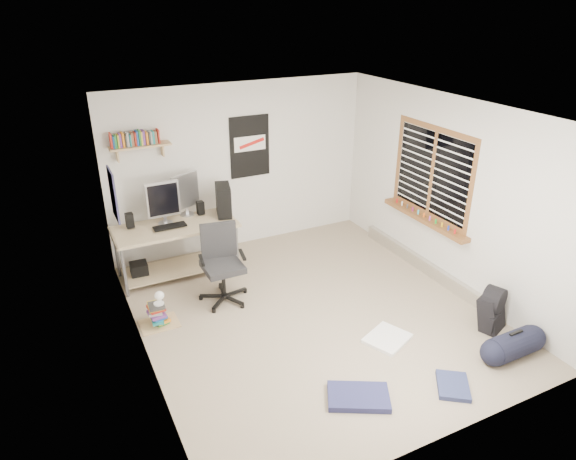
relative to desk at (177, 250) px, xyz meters
name	(u,v)px	position (x,y,z in m)	size (l,w,h in m)	color
floor	(311,313)	(1.20, -1.71, -0.37)	(4.00, 4.50, 0.01)	gray
ceiling	(316,111)	(1.20, -1.71, 2.14)	(4.00, 4.50, 0.01)	white
back_wall	(241,167)	(1.20, 0.55, 0.89)	(4.00, 0.01, 2.50)	silver
left_wall	(135,257)	(-0.81, -1.71, 0.89)	(0.01, 4.50, 2.50)	silver
right_wall	(448,194)	(3.20, -1.71, 0.89)	(0.01, 4.50, 2.50)	silver
desk	(177,250)	(0.00, 0.00, 0.00)	(1.66, 0.73, 0.76)	#CCA88D
monitor_left	(164,206)	(-0.10, 0.11, 0.64)	(0.45, 0.11, 0.49)	#A7A7AC
monitor_right	(186,198)	(0.26, 0.29, 0.64)	(0.45, 0.11, 0.49)	#A7A8AC
pc_tower	(223,200)	(0.73, 0.05, 0.61)	(0.20, 0.41, 0.43)	black
keyboard	(170,226)	(-0.08, -0.05, 0.40)	(0.44, 0.15, 0.02)	black
speaker_left	(130,220)	(-0.55, 0.18, 0.49)	(0.10, 0.10, 0.20)	black
speaker_right	(200,208)	(0.44, 0.21, 0.49)	(0.09, 0.09, 0.19)	black
office_chair	(223,266)	(0.34, -0.94, 0.12)	(0.66, 0.66, 1.01)	#242426
wall_shelf	(140,146)	(-0.25, 0.43, 1.42)	(0.80, 0.22, 0.24)	tan
poster_back_wall	(250,147)	(1.35, 0.52, 1.19)	(0.62, 0.03, 0.92)	black
poster_left_wall	(113,195)	(-0.79, -0.51, 1.14)	(0.02, 0.42, 0.60)	navy
window	(431,173)	(3.15, -1.41, 1.08)	(0.10, 1.50, 1.26)	brown
baseboard_heater	(421,263)	(3.15, -1.41, -0.28)	(0.08, 2.50, 0.18)	#B7B2A8
backpack	(491,313)	(2.95, -2.91, -0.16)	(0.33, 0.26, 0.44)	black
duffel_bag	(513,346)	(2.76, -3.41, -0.22)	(0.30, 0.30, 0.58)	black
tshirt	(387,338)	(1.71, -2.57, -0.34)	(0.48, 0.41, 0.04)	white
jeans_a	(358,397)	(0.89, -3.22, -0.33)	(0.60, 0.38, 0.07)	#22254E
jeans_b	(453,386)	(1.83, -3.51, -0.34)	(0.41, 0.31, 0.05)	navy
book_stack	(158,314)	(-0.55, -1.10, -0.22)	(0.41, 0.33, 0.28)	brown
desk_lamp	(158,297)	(-0.53, -1.12, 0.02)	(0.12, 0.20, 0.20)	silver
subwoofer	(139,272)	(-0.54, 0.05, -0.22)	(0.23, 0.23, 0.26)	black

